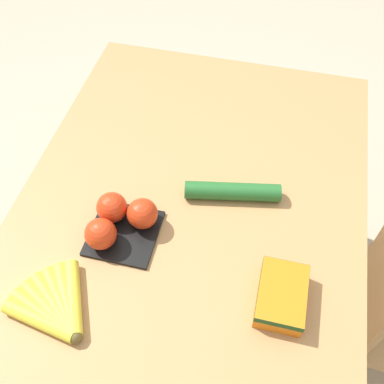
% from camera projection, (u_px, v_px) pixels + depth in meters
% --- Properties ---
extents(ground_plane, '(12.00, 12.00, 0.00)m').
position_uv_depth(ground_plane, '(192.00, 309.00, 1.87)').
color(ground_plane, '#B7A88E').
extents(dining_table, '(1.28, 0.95, 0.78)m').
position_uv_depth(dining_table, '(192.00, 219.00, 1.33)').
color(dining_table, '#B27F4C').
rests_on(dining_table, ground_plane).
extents(banana_bunch, '(0.19, 0.20, 0.04)m').
position_uv_depth(banana_bunch, '(56.00, 307.00, 1.04)').
color(banana_bunch, brown).
rests_on(banana_bunch, dining_table).
extents(tomato_pack, '(0.18, 0.18, 0.09)m').
position_uv_depth(tomato_pack, '(119.00, 221.00, 1.15)').
color(tomato_pack, black).
rests_on(tomato_pack, dining_table).
extents(carrot_bag, '(0.16, 0.11, 0.06)m').
position_uv_depth(carrot_bag, '(282.00, 295.00, 1.04)').
color(carrot_bag, orange).
rests_on(carrot_bag, dining_table).
extents(cucumber_near, '(0.10, 0.27, 0.05)m').
position_uv_depth(cucumber_near, '(232.00, 191.00, 1.23)').
color(cucumber_near, '#236028').
rests_on(cucumber_near, dining_table).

